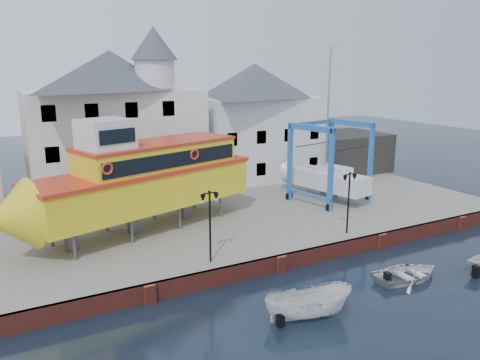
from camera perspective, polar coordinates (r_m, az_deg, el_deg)
name	(u,v)px	position (r m, az deg, el deg)	size (l,w,h in m)	color
ground	(281,272)	(28.34, 4.97, -11.06)	(140.00, 140.00, 0.00)	black
hardstanding	(205,214)	(37.23, -4.27, -4.14)	(44.00, 22.00, 1.00)	slate
quay_wall	(280,263)	(28.22, 4.88, -10.06)	(44.00, 0.47, 1.00)	maroon
building_white_main	(116,122)	(41.23, -14.92, 6.89)	(14.00, 8.30, 14.00)	silver
building_white_right	(254,121)	(46.98, 1.74, 7.18)	(12.00, 8.00, 11.20)	silver
shed_dark	(344,152)	(51.61, 12.53, 3.40)	(8.00, 7.00, 4.00)	black
lamp_post_left	(210,208)	(26.04, -3.71, -3.46)	(1.12, 0.32, 4.20)	black
lamp_post_right	(349,187)	(31.34, 13.17, -0.87)	(1.12, 0.32, 4.20)	black
tour_boat	(132,180)	(31.31, -13.07, 0.01)	(18.20, 9.21, 7.73)	#59595E
travel_lift	(323,174)	(39.95, 10.04, 0.74)	(6.63, 8.48, 12.42)	#1745B9
motorboat_a	(308,318)	(23.76, 8.30, -16.31)	(1.66, 4.41, 1.70)	silver
motorboat_b	(407,279)	(28.97, 19.73, -11.29)	(3.01, 4.21, 0.87)	silver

